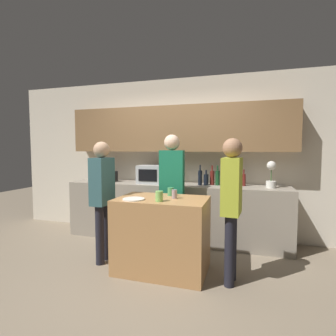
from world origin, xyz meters
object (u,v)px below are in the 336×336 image
(potted_plant, at_px, (271,174))
(bottle_7, at_px, (244,180))
(bottle_1, at_px, (206,179))
(bottle_4, at_px, (225,178))
(cup_1, at_px, (171,192))
(person_left, at_px, (102,192))
(plate_on_island, at_px, (134,199))
(person_center, at_px, (232,198))
(bottle_0, at_px, (200,177))
(cup_0, at_px, (159,196))
(bottle_2, at_px, (212,177))
(toaster, at_px, (109,176))
(person_right, at_px, (172,182))
(microwave, at_px, (155,174))
(cup_2, at_px, (174,194))
(bottle_5, at_px, (231,180))
(bottle_6, at_px, (237,179))
(bottle_3, at_px, (218,178))

(potted_plant, bearing_deg, bottle_7, 165.11)
(bottle_1, bearing_deg, bottle_4, 4.98)
(cup_1, height_order, person_left, person_left)
(plate_on_island, xyz_separation_m, person_center, (1.11, 0.12, 0.05))
(potted_plant, bearing_deg, plate_on_island, -141.01)
(bottle_0, bearing_deg, cup_0, -100.39)
(bottle_1, height_order, plate_on_island, bottle_1)
(bottle_4, bearing_deg, bottle_2, 170.66)
(toaster, xyz_separation_m, person_right, (1.30, -0.51, 0.00))
(microwave, xyz_separation_m, person_left, (-0.33, -1.11, -0.13))
(bottle_7, bearing_deg, cup_2, -123.43)
(bottle_5, bearing_deg, bottle_6, 24.19)
(person_center, bearing_deg, cup_2, 86.70)
(cup_2, bearing_deg, bottle_4, 65.68)
(bottle_1, relative_size, cup_1, 2.29)
(bottle_5, bearing_deg, cup_2, -118.45)
(bottle_0, xyz_separation_m, bottle_1, (0.09, 0.02, -0.03))
(bottle_1, distance_m, person_left, 1.63)
(microwave, relative_size, bottle_5, 2.08)
(bottle_6, bearing_deg, plate_on_island, -129.74)
(bottle_6, relative_size, cup_1, 2.76)
(bottle_6, bearing_deg, bottle_2, 177.13)
(bottle_3, xyz_separation_m, cup_2, (-0.39, -1.15, -0.09))
(bottle_7, height_order, person_center, person_center)
(plate_on_island, bearing_deg, bottle_4, 54.79)
(bottle_5, bearing_deg, person_right, -146.88)
(toaster, height_order, bottle_3, bottle_3)
(toaster, bearing_deg, bottle_7, 2.57)
(cup_0, height_order, cup_1, cup_0)
(bottle_5, relative_size, bottle_7, 0.98)
(microwave, height_order, bottle_0, bottle_0)
(microwave, xyz_separation_m, bottle_6, (1.34, 0.06, -0.04))
(toaster, bearing_deg, microwave, -0.10)
(bottle_6, relative_size, cup_0, 2.42)
(toaster, bearing_deg, person_center, -28.66)
(bottle_3, bearing_deg, bottle_2, 170.97)
(microwave, xyz_separation_m, bottle_1, (0.86, 0.02, -0.06))
(toaster, bearing_deg, person_right, -21.33)
(microwave, bearing_deg, cup_1, -59.17)
(toaster, distance_m, bottle_6, 2.19)
(cup_0, xyz_separation_m, person_right, (-0.08, 0.80, 0.06))
(bottle_5, distance_m, plate_on_island, 1.68)
(cup_0, bearing_deg, bottle_5, 61.63)
(bottle_7, bearing_deg, bottle_1, -171.19)
(cup_1, height_order, cup_2, cup_2)
(toaster, height_order, cup_0, toaster)
(microwave, distance_m, bottle_0, 0.77)
(microwave, relative_size, bottle_6, 1.80)
(person_left, bearing_deg, person_center, 87.86)
(bottle_6, distance_m, person_center, 1.24)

